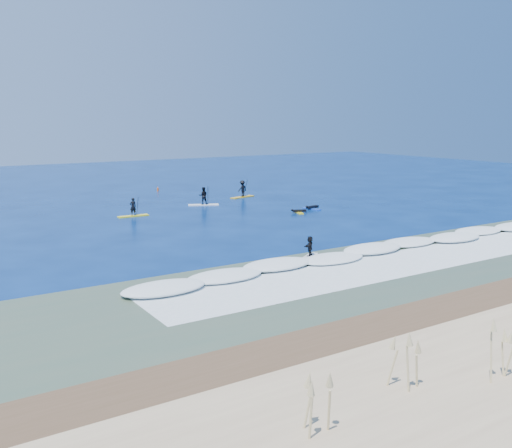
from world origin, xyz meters
TOP-DOWN VIEW (x-y plane):
  - ground at (0.00, 0.00)m, footprint 160.00×160.00m
  - shallow_water at (0.00, -14.00)m, footprint 90.00×13.00m
  - breaking_wave at (0.00, -10.00)m, footprint 40.00×6.00m
  - whitewater at (0.00, -13.00)m, footprint 34.00×5.00m
  - sup_paddler_left at (-7.86, 12.98)m, footprint 2.93×0.76m
  - sup_paddler_center at (0.94, 15.58)m, footprint 3.27×2.06m
  - sup_paddler_right at (7.59, 18.54)m, footprint 3.39×1.66m
  - prone_paddler_near at (6.52, 6.19)m, footprint 1.50×1.98m
  - prone_paddler_far at (9.03, 7.31)m, footprint 1.71×2.20m
  - wave_surfer at (-4.02, -9.09)m, footprint 1.94×1.51m
  - marker_buoy at (1.50, 29.18)m, footprint 0.24×0.24m

SIDE VIEW (x-z plane):
  - ground at x=0.00m, z-range 0.00..0.00m
  - breaking_wave at x=0.00m, z-range -0.15..0.15m
  - whitewater at x=0.00m, z-range -0.01..0.01m
  - shallow_water at x=0.00m, z-range 0.00..0.01m
  - prone_paddler_near at x=6.52m, z-range -0.06..0.34m
  - prone_paddler_far at x=9.03m, z-range -0.07..0.38m
  - marker_buoy at x=1.50m, z-range -0.04..0.55m
  - sup_paddler_left at x=-7.86m, z-range -0.38..1.66m
  - wave_surfer at x=-4.02m, z-range 0.10..1.51m
  - sup_paddler_center at x=0.94m, z-range -0.29..1.98m
  - sup_paddler_right at x=7.59m, z-range -0.25..2.06m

